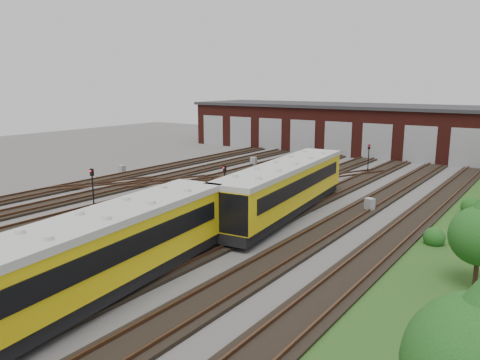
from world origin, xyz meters
The scene contains 15 objects.
ground centered at (0.00, 0.00, 0.00)m, with size 120.00×120.00×0.00m, color #4A4745.
track_network centered at (-0.17, 0.59, 0.11)m, with size 30.40×70.00×0.33m.
maintenance_shed centered at (-0.01, 39.97, 3.20)m, with size 51.00×12.50×6.35m.
metro_train centered at (6.00, -9.50, 2.06)m, with size 4.80×48.54×3.37m.
signal_mast_0 centered at (-6.31, -0.14, 1.97)m, with size 0.27×0.25×3.05m.
signal_mast_1 centered at (1.56, 12.16, 1.79)m, with size 0.27×0.25×2.76m.
signal_mast_2 centered at (5.32, 24.87, 1.94)m, with size 0.27×0.25×3.04m.
signal_mast_3 centered at (0.49, 6.90, 1.90)m, with size 0.29×0.27×2.95m.
relay_cabinet_0 centered at (-15.00, 10.12, 0.48)m, with size 0.58×0.48×0.97m, color #949699.
relay_cabinet_1 centered at (-6.81, 21.95, 0.51)m, with size 0.62×0.51×1.03m, color #949699.
relay_cabinet_2 centered at (-2.86, 11.81, 0.45)m, with size 0.54×0.45×0.91m, color #949699.
relay_cabinet_3 centered at (-0.70, 22.52, 0.53)m, with size 0.63×0.53×1.05m, color #949699.
relay_cabinet_4 centered at (10.57, 10.86, 0.51)m, with size 0.61×0.51×1.01m, color #949699.
bush_0 centered at (16.09, 6.15, 0.61)m, with size 1.23×1.23×1.23m, color #1A4614.
bush_1 centered at (16.65, 14.60, 0.70)m, with size 1.39×1.39×1.39m, color #1A4614.
Camera 1 is at (21.67, -21.22, 9.11)m, focal length 35.00 mm.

